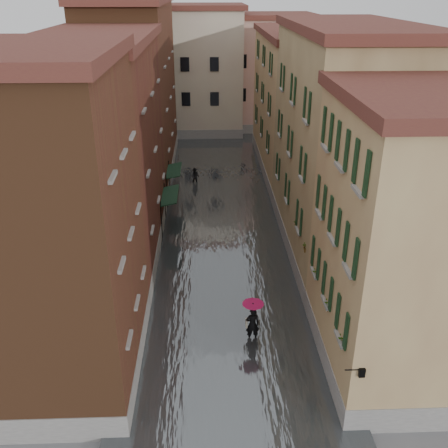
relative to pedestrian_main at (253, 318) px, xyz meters
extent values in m
plane|color=slate|center=(-1.06, 0.38, -1.27)|extent=(120.00, 120.00, 0.00)
cube|color=#4C5155|center=(-1.06, 13.38, -1.17)|extent=(10.00, 60.00, 0.20)
cube|color=brown|center=(-8.06, -1.62, 5.23)|extent=(6.00, 8.00, 13.00)
cube|color=#57311B|center=(-8.06, 9.38, 4.98)|extent=(6.00, 14.00, 12.50)
cube|color=brown|center=(-8.06, 24.38, 5.73)|extent=(6.00, 16.00, 14.00)
cube|color=#A37D54|center=(5.94, -1.62, 4.48)|extent=(6.00, 8.00, 11.50)
cube|color=tan|center=(5.94, 9.38, 5.23)|extent=(6.00, 14.00, 13.00)
cube|color=#A37D54|center=(5.94, 24.38, 4.48)|extent=(6.00, 16.00, 11.50)
cube|color=beige|center=(-4.06, 38.38, 5.23)|extent=(12.00, 9.00, 13.00)
cube|color=tan|center=(4.94, 40.38, 4.73)|extent=(10.00, 9.00, 12.00)
cube|color=#163220|center=(-4.51, 12.11, 1.28)|extent=(1.09, 3.33, 0.31)
cylinder|color=black|center=(-5.01, 10.44, 0.13)|extent=(0.06, 0.06, 2.80)
cylinder|color=black|center=(-5.01, 13.78, 0.13)|extent=(0.06, 0.06, 2.80)
cube|color=#163220|center=(-4.51, 17.09, 1.28)|extent=(1.09, 3.17, 0.31)
cylinder|color=black|center=(-5.01, 15.51, 0.13)|extent=(0.06, 0.06, 2.80)
cylinder|color=black|center=(-5.01, 18.68, 0.13)|extent=(0.06, 0.06, 2.80)
cylinder|color=black|center=(2.99, -5.62, 1.83)|extent=(0.60, 0.05, 0.05)
cube|color=black|center=(3.29, -5.62, 1.73)|extent=(0.22, 0.22, 0.35)
cube|color=beige|center=(3.29, -5.62, 1.73)|extent=(0.14, 0.14, 0.24)
cube|color=#945930|center=(3.06, -4.15, 1.88)|extent=(0.22, 0.85, 0.18)
imported|color=#265926|center=(3.06, -4.15, 2.30)|extent=(0.59, 0.51, 0.66)
cube|color=#945930|center=(3.06, -1.83, 1.88)|extent=(0.22, 0.85, 0.18)
imported|color=#265926|center=(3.06, -1.83, 2.30)|extent=(0.59, 0.51, 0.66)
cube|color=#945930|center=(3.06, 0.67, 1.88)|extent=(0.22, 0.85, 0.18)
imported|color=#265926|center=(3.06, 0.67, 2.30)|extent=(0.59, 0.51, 0.66)
cube|color=#945930|center=(3.06, 3.26, 1.88)|extent=(0.22, 0.85, 0.18)
imported|color=#265926|center=(3.06, 3.26, 2.30)|extent=(0.59, 0.51, 0.66)
cube|color=#945930|center=(3.06, 6.01, 1.88)|extent=(0.22, 0.85, 0.18)
imported|color=#265926|center=(3.06, 6.01, 2.30)|extent=(0.59, 0.51, 0.66)
imported|color=black|center=(0.00, 0.00, -0.37)|extent=(0.69, 0.49, 1.80)
cube|color=beige|center=(-0.28, 0.05, -0.32)|extent=(0.08, 0.30, 0.38)
cylinder|color=black|center=(0.00, 0.00, 0.08)|extent=(0.02, 0.02, 1.00)
cone|color=#AF0B44|center=(0.00, 0.00, 0.65)|extent=(1.02, 1.02, 0.28)
imported|color=black|center=(-2.99, 20.60, -0.53)|extent=(0.83, 0.72, 1.48)
camera|label=1|loc=(-2.04, -18.95, 13.96)|focal=40.00mm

